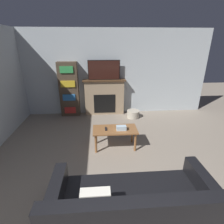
# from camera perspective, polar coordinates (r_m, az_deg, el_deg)

# --- Properties ---
(wall_back) EXTENTS (6.46, 0.06, 2.70)m
(wall_back) POSITION_cam_1_polar(r_m,az_deg,el_deg) (5.81, -0.83, 12.53)
(wall_back) COLOR silver
(wall_back) RESTS_ON ground_plane
(fireplace) EXTENTS (1.38, 0.28, 1.17)m
(fireplace) POSITION_cam_1_polar(r_m,az_deg,el_deg) (5.84, -2.49, 4.90)
(fireplace) COLOR tan
(fireplace) RESTS_ON ground_plane
(tv) EXTENTS (1.00, 0.03, 0.61)m
(tv) POSITION_cam_1_polar(r_m,az_deg,el_deg) (5.62, -2.63, 13.52)
(tv) COLOR black
(tv) RESTS_ON fireplace
(couch) EXTENTS (2.12, 1.00, 0.86)m
(couch) POSITION_cam_1_polar(r_m,az_deg,el_deg) (2.61, 6.81, -29.16)
(couch) COLOR black
(couch) RESTS_ON ground_plane
(coffee_table) EXTENTS (1.00, 0.50, 0.47)m
(coffee_table) POSITION_cam_1_polar(r_m,az_deg,el_deg) (4.00, 0.99, -6.44)
(coffee_table) COLOR brown
(coffee_table) RESTS_ON ground_plane
(tissue_box) EXTENTS (0.22, 0.12, 0.10)m
(tissue_box) POSITION_cam_1_polar(r_m,az_deg,el_deg) (3.91, 3.05, -5.21)
(tissue_box) COLOR silver
(tissue_box) RESTS_ON coffee_table
(remote_control) EXTENTS (0.04, 0.15, 0.02)m
(remote_control) POSITION_cam_1_polar(r_m,az_deg,el_deg) (3.95, -2.01, -5.50)
(remote_control) COLOR black
(remote_control) RESTS_ON coffee_table
(bookshelf) EXTENTS (0.60, 0.29, 1.74)m
(bookshelf) POSITION_cam_1_polar(r_m,az_deg,el_deg) (5.82, -13.84, 7.09)
(bookshelf) COLOR #4C3D2D
(bookshelf) RESTS_ON ground_plane
(storage_basket) EXTENTS (0.39, 0.39, 0.24)m
(storage_basket) POSITION_cam_1_polar(r_m,az_deg,el_deg) (5.72, 6.89, -0.66)
(storage_basket) COLOR #BCB29E
(storage_basket) RESTS_ON ground_plane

